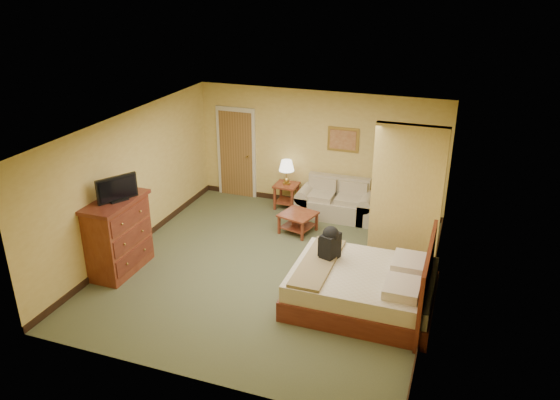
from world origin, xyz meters
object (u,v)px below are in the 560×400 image
at_px(loveseat, 336,204).
at_px(dresser, 118,235).
at_px(coffee_table, 298,219).
at_px(bed, 366,287).

bearing_deg(loveseat, dresser, -130.66).
bearing_deg(coffee_table, dresser, -135.02).
distance_m(loveseat, bed, 3.39).
distance_m(loveseat, dresser, 4.63).
distance_m(coffee_table, bed, 2.79).
relative_size(loveseat, dresser, 1.22).
xyz_separation_m(loveseat, bed, (1.28, -3.14, 0.06)).
bearing_deg(loveseat, bed, -67.76).
xyz_separation_m(dresser, bed, (4.29, 0.36, -0.35)).
distance_m(loveseat, coffee_table, 1.14).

